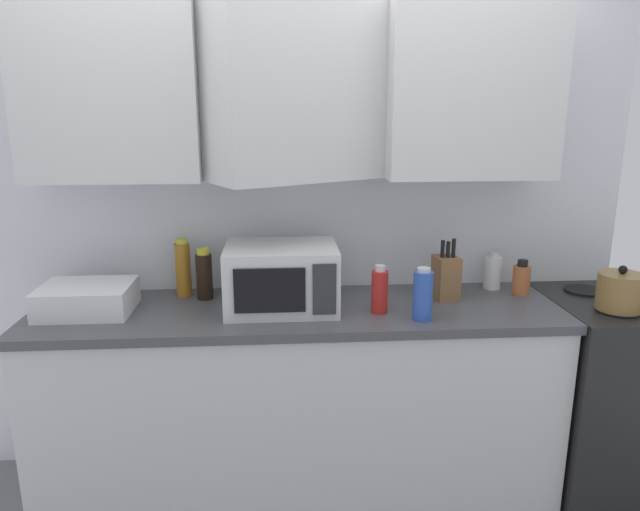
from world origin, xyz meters
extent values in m
cube|color=white|center=(0.00, 0.03, 1.30)|extent=(3.19, 0.06, 2.60)
cube|color=silver|center=(-0.76, -0.15, 1.83)|extent=(0.73, 0.33, 0.75)
cube|color=silver|center=(0.00, -0.19, 1.83)|extent=(0.80, 0.64, 0.75)
cube|color=silver|center=(0.76, -0.15, 1.83)|extent=(0.73, 0.33, 0.75)
cube|color=silver|center=(0.00, -0.30, 0.43)|extent=(2.29, 0.60, 0.86)
cube|color=#4C4C51|center=(0.00, -0.30, 0.88)|extent=(2.32, 0.63, 0.04)
cube|color=black|center=(1.54, -0.32, 0.45)|extent=(0.76, 0.64, 0.90)
cylinder|color=black|center=(1.37, -0.46, 0.91)|extent=(0.18, 0.18, 0.01)
cylinder|color=black|center=(1.37, -0.18, 0.91)|extent=(0.18, 0.18, 0.01)
cylinder|color=olive|center=(1.37, -0.46, 0.99)|extent=(0.19, 0.19, 0.16)
sphere|color=black|center=(1.37, -0.46, 1.09)|extent=(0.04, 0.04, 0.04)
cube|color=silver|center=(-0.07, -0.31, 1.04)|extent=(0.48, 0.36, 0.28)
cube|color=black|center=(-0.12, -0.49, 1.04)|extent=(0.29, 0.01, 0.18)
cube|color=#2D2D33|center=(0.10, -0.49, 1.04)|extent=(0.10, 0.01, 0.21)
cube|color=silver|center=(-0.90, -0.30, 0.96)|extent=(0.38, 0.30, 0.12)
cube|color=brown|center=(0.68, -0.24, 1.00)|extent=(0.12, 0.13, 0.20)
cylinder|color=black|center=(0.65, -0.25, 1.14)|extent=(0.02, 0.02, 0.08)
cylinder|color=black|center=(0.68, -0.25, 1.14)|extent=(0.02, 0.02, 0.07)
cylinder|color=black|center=(0.70, -0.25, 1.14)|extent=(0.02, 0.02, 0.09)
cylinder|color=black|center=(-0.42, -0.15, 1.00)|extent=(0.07, 0.07, 0.21)
cylinder|color=yellow|center=(-0.42, -0.15, 1.12)|extent=(0.06, 0.06, 0.03)
cylinder|color=red|center=(0.35, -0.39, 0.99)|extent=(0.07, 0.07, 0.18)
cylinder|color=silver|center=(0.35, -0.39, 1.10)|extent=(0.04, 0.04, 0.02)
cylinder|color=white|center=(0.95, -0.09, 0.98)|extent=(0.08, 0.08, 0.16)
cylinder|color=silver|center=(0.95, -0.09, 1.07)|extent=(0.05, 0.05, 0.02)
cylinder|color=#AD701E|center=(-0.52, -0.10, 1.02)|extent=(0.07, 0.07, 0.25)
cylinder|color=yellow|center=(-0.52, -0.10, 1.16)|extent=(0.05, 0.05, 0.02)
cylinder|color=#2D56B7|center=(0.51, -0.49, 1.00)|extent=(0.08, 0.08, 0.21)
cylinder|color=silver|center=(0.51, -0.49, 1.11)|extent=(0.05, 0.05, 0.02)
cylinder|color=#BC6638|center=(1.06, -0.18, 0.97)|extent=(0.08, 0.08, 0.13)
cylinder|color=black|center=(1.06, -0.18, 1.05)|extent=(0.05, 0.05, 0.03)
camera|label=1|loc=(-0.07, -2.71, 1.75)|focal=32.34mm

